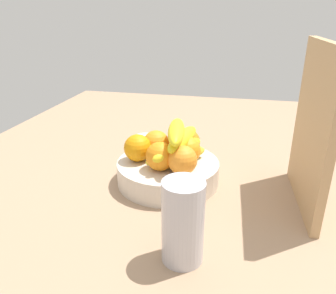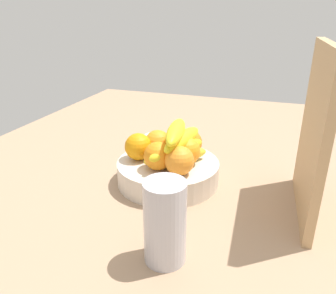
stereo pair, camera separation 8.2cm
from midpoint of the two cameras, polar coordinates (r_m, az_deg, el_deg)
ground_plane at (r=89.28cm, az=-0.45°, el=-6.20°), size 180.00×140.00×3.00cm
fruit_bowl at (r=85.40cm, az=-2.74°, el=-4.32°), size 26.06×26.06×5.77cm
orange_front_left at (r=84.03cm, az=-8.05°, el=-0.21°), size 6.97×6.97×6.97cm
orange_front_right at (r=78.70cm, az=-4.36°, el=-1.67°), size 6.97×6.97×6.97cm
orange_center at (r=76.54cm, az=-0.54°, el=-2.33°), size 6.97×6.97×6.97cm
orange_back_left at (r=81.82cm, az=0.43°, el=-0.62°), size 6.97×6.97×6.97cm
orange_back_right at (r=87.04cm, az=0.62°, el=0.84°), size 6.97×6.97×6.97cm
orange_top_stack at (r=86.43cm, az=-4.74°, el=0.60°), size 6.97×6.97×6.97cm
banana_bunch at (r=80.70cm, az=-1.04°, el=0.43°), size 18.76×15.38×10.60cm
cutting_board at (r=75.52cm, az=21.03°, el=2.91°), size 28.05×3.00×36.00cm
thermos_tumbler at (r=58.09cm, az=-1.53°, el=-12.93°), size 7.45×7.45×15.53cm
jar_lid at (r=113.24cm, az=-6.02°, el=1.41°), size 7.49×7.49×1.64cm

